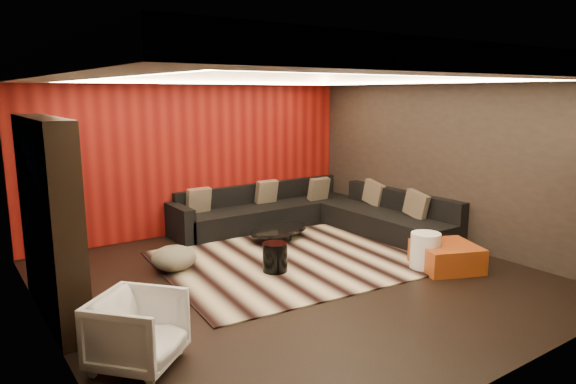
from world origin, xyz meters
TOP-DOWN VIEW (x-y plane):
  - floor at (0.00, 0.00)m, footprint 6.00×6.00m
  - ceiling at (0.00, 0.00)m, footprint 6.00×6.00m
  - wall_back at (0.00, 3.01)m, footprint 6.00×0.02m
  - wall_left at (-3.01, 0.00)m, footprint 0.02×6.00m
  - wall_right at (3.01, 0.00)m, footprint 0.02×6.00m
  - red_feature_wall at (0.00, 2.97)m, footprint 5.98×0.05m
  - soffit_back at (0.00, 2.70)m, footprint 6.00×0.60m
  - soffit_front at (0.00, -2.70)m, footprint 6.00×0.60m
  - soffit_left at (-2.70, 0.00)m, footprint 0.60×4.80m
  - soffit_right at (2.70, 0.00)m, footprint 0.60×4.80m
  - cove_back at (0.00, 2.36)m, footprint 4.80×0.08m
  - cove_front at (0.00, -2.36)m, footprint 4.80×0.08m
  - cove_left at (-2.36, 0.00)m, footprint 0.08×4.80m
  - cove_right at (2.36, 0.00)m, footprint 0.08×4.80m
  - tv_surround at (-2.85, 0.60)m, footprint 0.30×2.00m
  - tv_screen at (-2.69, 0.60)m, footprint 0.04×1.30m
  - tv_shelf at (-2.69, 0.60)m, footprint 0.04×1.60m
  - rug at (0.54, 0.59)m, footprint 4.25×3.34m
  - coffee_table at (0.83, 1.62)m, footprint 1.41×1.41m
  - drum_stool at (-0.10, 0.35)m, footprint 0.44×0.44m
  - striped_pouf at (-1.21, 1.20)m, footprint 0.70×0.70m
  - white_side_table at (1.72, -0.73)m, footprint 0.44×0.44m
  - orange_ottoman at (1.97, -0.90)m, footprint 1.04×1.04m
  - armchair at (-2.46, -0.99)m, footprint 1.02×1.03m
  - sectional_sofa at (1.73, 1.86)m, footprint 3.65×3.50m
  - throw_pillows at (1.78, 1.89)m, footprint 3.20×2.74m

SIDE VIEW (x-z plane):
  - floor at x=0.00m, z-range -0.02..0.00m
  - rug at x=0.54m, z-range 0.00..0.02m
  - coffee_table at x=0.83m, z-range 0.02..0.22m
  - orange_ottoman at x=1.97m, z-range 0.00..0.36m
  - striped_pouf at x=-1.21m, z-range 0.02..0.36m
  - drum_stool at x=-0.10m, z-range 0.02..0.42m
  - white_side_table at x=1.72m, z-range 0.00..0.52m
  - sectional_sofa at x=1.73m, z-range -0.11..0.64m
  - armchair at x=-2.46m, z-range 0.00..0.67m
  - throw_pillows at x=1.78m, z-range 0.37..0.87m
  - tv_shelf at x=-2.69m, z-range 0.68..0.72m
  - tv_surround at x=-2.85m, z-range 0.00..2.20m
  - wall_back at x=0.00m, z-range 0.00..2.80m
  - wall_left at x=-3.01m, z-range 0.00..2.80m
  - wall_right at x=3.01m, z-range 0.00..2.80m
  - red_feature_wall at x=0.00m, z-range 0.01..2.79m
  - tv_screen at x=-2.69m, z-range 1.05..1.85m
  - cove_back at x=0.00m, z-range 2.58..2.62m
  - cove_front at x=0.00m, z-range 2.58..2.62m
  - cove_left at x=-2.36m, z-range 2.58..2.62m
  - cove_right at x=2.36m, z-range 2.58..2.62m
  - soffit_back at x=0.00m, z-range 2.58..2.80m
  - soffit_front at x=0.00m, z-range 2.58..2.80m
  - soffit_left at x=-2.70m, z-range 2.58..2.80m
  - soffit_right at x=2.70m, z-range 2.58..2.80m
  - ceiling at x=0.00m, z-range 2.80..2.82m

